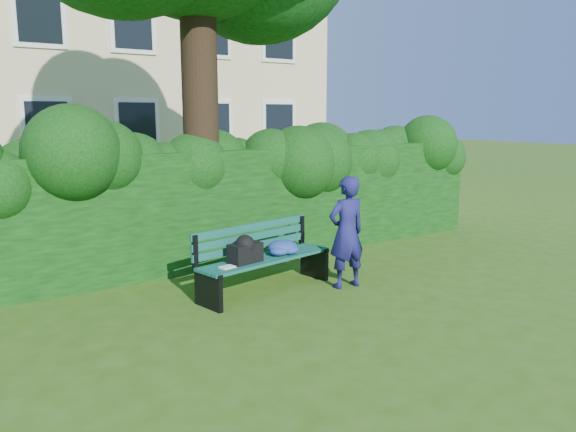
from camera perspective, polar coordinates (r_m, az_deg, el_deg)
ground at (r=7.54m, az=2.58°, el=-7.79°), size 80.00×80.00×0.00m
hedge at (r=9.14m, az=-5.64°, el=1.17°), size 10.00×1.00×1.80m
park_bench at (r=7.50m, az=-2.44°, el=-3.91°), size 2.06×0.90×0.89m
man_reading at (r=7.64m, az=5.97°, el=-1.66°), size 0.58×0.41×1.53m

